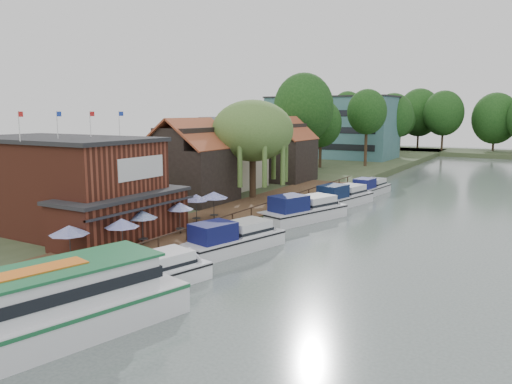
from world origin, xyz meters
The scene contains 29 objects.
ground centered at (0.00, 0.00, 0.00)m, with size 260.00×260.00×0.00m, color #4F5C58.
land_bank centered at (-30.00, 35.00, 0.50)m, with size 50.00×140.00×1.00m, color #384728.
quay_deck centered at (-8.00, 10.00, 1.05)m, with size 6.00×50.00×0.10m, color #47301E.
quay_rail centered at (-5.30, 10.50, 1.50)m, with size 0.20×49.00×1.00m, color black, non-canonical shape.
pub centered at (-14.00, -1.00, 4.65)m, with size 20.00×11.00×7.30m, color maroon, non-canonical shape.
hotel_block centered at (-22.00, 70.00, 7.15)m, with size 25.40×12.40×12.30m, color #38666B, non-canonical shape.
cottage_a centered at (-15.00, 14.00, 5.25)m, with size 8.60×7.60×8.50m, color black, non-canonical shape.
cottage_b centered at (-18.00, 24.00, 5.25)m, with size 9.60×8.60×8.50m, color beige, non-canonical shape.
cottage_c centered at (-14.00, 33.00, 5.25)m, with size 7.60×7.60×8.50m, color black, non-canonical shape.
willow centered at (-10.50, 19.00, 6.21)m, with size 8.60×8.60×10.43m, color #476B2D, non-canonical shape.
umbrella_0 centered at (-7.83, -6.97, 2.29)m, with size 2.37×2.37×2.38m, color navy, non-canonical shape.
umbrella_1 centered at (-6.55, -3.97, 2.29)m, with size 2.21×2.21×2.38m, color #1B2698, non-canonical shape.
umbrella_2 centered at (-7.26, -1.35, 2.29)m, with size 2.11×2.11×2.38m, color navy, non-canonical shape.
umbrella_3 centered at (-6.99, 2.37, 2.29)m, with size 2.07×2.07×2.38m, color navy, non-canonical shape.
umbrella_4 centered at (-8.18, 5.98, 2.29)m, with size 1.97×1.97×2.38m, color navy, non-canonical shape.
umbrella_5 centered at (-7.69, 7.79, 2.29)m, with size 2.46×2.46×2.38m, color #1B2697, non-canonical shape.
cruiser_0 centered at (-3.09, -5.84, 1.15)m, with size 3.08×9.54×2.30m, color white, non-canonical shape.
cruiser_1 centered at (-3.09, 3.61, 1.20)m, with size 3.19×9.88×2.39m, color silver, non-canonical shape.
cruiser_2 centered at (-2.98, 15.79, 1.30)m, with size 3.43×10.59×2.60m, color silver, non-canonical shape.
cruiser_3 centered at (-2.58, 24.91, 1.24)m, with size 3.28×10.15×2.47m, color silver, non-canonical shape.
cruiser_4 centered at (-2.28, 33.75, 1.08)m, with size 2.93×9.07×2.17m, color silver, non-canonical shape.
tour_boat centered at (-2.66, -14.01, 1.70)m, with size 4.37×15.57×3.40m, color silver, non-canonical shape.
swan centered at (-4.32, -11.76, 0.22)m, with size 0.44×0.44×0.44m, color white.
bank_tree_0 centered at (-15.25, 41.82, 8.44)m, with size 8.89×8.89×14.87m, color #143811, non-canonical shape.
bank_tree_1 centered at (-16.07, 50.34, 6.62)m, with size 6.85×6.85×11.25m, color #143811, non-canonical shape.
bank_tree_2 centered at (-10.34, 56.52, 7.49)m, with size 6.63×6.63×12.98m, color #143811, non-canonical shape.
bank_tree_3 centered at (-11.20, 76.18, 7.47)m, with size 8.12×8.12×12.95m, color #143811, non-canonical shape.
bank_tree_4 centered at (-18.78, 87.65, 6.41)m, with size 6.24×6.24×10.81m, color #143811, non-canonical shape.
bank_tree_5 centered at (-14.29, 94.32, 6.55)m, with size 6.82×6.82×11.09m, color #143811, non-canonical shape.
Camera 1 is at (16.40, -26.35, 10.15)m, focal length 35.00 mm.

